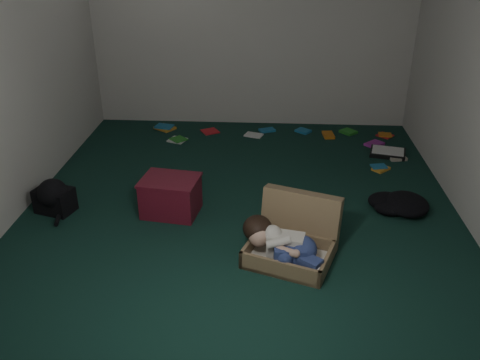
# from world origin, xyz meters

# --- Properties ---
(floor) EXTENTS (4.50, 4.50, 0.00)m
(floor) POSITION_xyz_m (0.00, 0.00, 0.00)
(floor) COLOR black
(floor) RESTS_ON ground
(wall_back) EXTENTS (4.50, 0.00, 4.50)m
(wall_back) POSITION_xyz_m (0.00, 2.25, 1.30)
(wall_back) COLOR silver
(wall_back) RESTS_ON ground
(wall_front) EXTENTS (4.50, 0.00, 4.50)m
(wall_front) POSITION_xyz_m (0.00, -2.25, 1.30)
(wall_front) COLOR silver
(wall_front) RESTS_ON ground
(wall_left) EXTENTS (0.00, 4.50, 4.50)m
(wall_left) POSITION_xyz_m (-2.00, 0.00, 1.30)
(wall_left) COLOR silver
(wall_left) RESTS_ON ground
(suitcase) EXTENTS (0.82, 0.81, 0.47)m
(suitcase) POSITION_xyz_m (0.46, -0.74, 0.14)
(suitcase) COLOR olive
(suitcase) RESTS_ON floor
(person) EXTENTS (0.64, 0.50, 0.29)m
(person) POSITION_xyz_m (0.37, -0.88, 0.18)
(person) COLOR beige
(person) RESTS_ON suitcase
(maroon_bin) EXTENTS (0.56, 0.47, 0.35)m
(maroon_bin) POSITION_xyz_m (-0.63, -0.16, 0.17)
(maroon_bin) COLOR maroon
(maroon_bin) RESTS_ON floor
(backpack) EXTENTS (0.49, 0.43, 0.25)m
(backpack) POSITION_xyz_m (-1.70, -0.19, 0.12)
(backpack) COLOR black
(backpack) RESTS_ON floor
(clothing_pile) EXTENTS (0.59, 0.53, 0.15)m
(clothing_pile) POSITION_xyz_m (1.51, 0.02, 0.08)
(clothing_pile) COLOR black
(clothing_pile) RESTS_ON floor
(paper_tray) EXTENTS (0.45, 0.37, 0.05)m
(paper_tray) POSITION_xyz_m (1.62, 1.29, 0.03)
(paper_tray) COLOR black
(paper_tray) RESTS_ON floor
(book_scatter) EXTENTS (3.02, 1.32, 0.02)m
(book_scatter) POSITION_xyz_m (0.59, 1.70, 0.01)
(book_scatter) COLOR orange
(book_scatter) RESTS_ON floor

